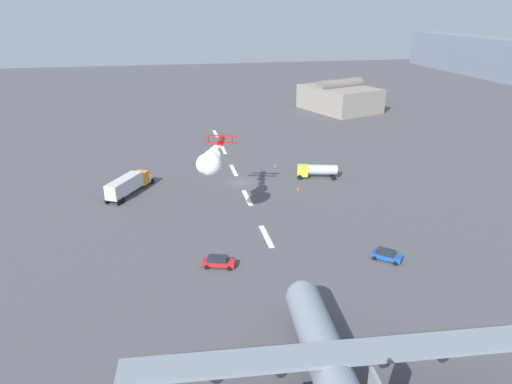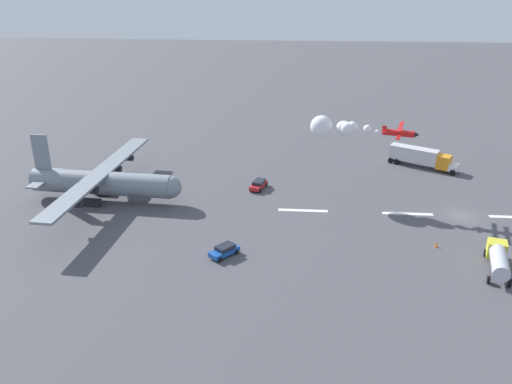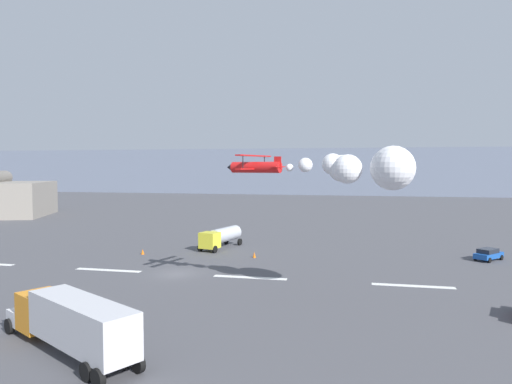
# 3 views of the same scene
# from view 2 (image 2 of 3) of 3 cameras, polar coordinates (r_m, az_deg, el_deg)

# --- Properties ---
(ground_plane) EXTENTS (440.00, 440.00, 0.00)m
(ground_plane) POSITION_cam_2_polar(r_m,az_deg,el_deg) (89.29, 21.41, -2.39)
(ground_plane) COLOR #4C4C51
(ground_plane) RESTS_ON ground
(runway_stripe_3) EXTENTS (8.00, 0.90, 0.01)m
(runway_stripe_3) POSITION_cam_2_polar(r_m,az_deg,el_deg) (87.14, 16.17, -2.28)
(runway_stripe_3) COLOR white
(runway_stripe_3) RESTS_ON ground
(runway_stripe_4) EXTENTS (8.00, 0.90, 0.01)m
(runway_stripe_4) POSITION_cam_2_polar(r_m,az_deg,el_deg) (85.16, 5.14, -2.01)
(runway_stripe_4) COLOR white
(runway_stripe_4) RESTS_ON ground
(cargo_transport_plane) EXTENTS (25.73, 38.13, 11.12)m
(cargo_transport_plane) POSITION_cam_2_polar(r_m,az_deg,el_deg) (90.48, -15.87, 1.03)
(cargo_transport_plane) COLOR gray
(cargo_transport_plane) RESTS_ON ground
(stunt_biplane_red) EXTENTS (17.24, 8.37, 3.68)m
(stunt_biplane_red) POSITION_cam_2_polar(r_m,az_deg,el_deg) (88.75, 8.39, 7.02)
(stunt_biplane_red) COLOR red
(semi_truck_orange) EXTENTS (12.96, 9.07, 3.70)m
(semi_truck_orange) POSITION_cam_2_polar(r_m,az_deg,el_deg) (107.97, 17.52, 3.70)
(semi_truck_orange) COLOR silver
(semi_truck_orange) RESTS_ON ground
(fuel_tanker_truck) EXTENTS (4.69, 8.76, 2.90)m
(fuel_tanker_truck) POSITION_cam_2_polar(r_m,az_deg,el_deg) (74.58, 24.90, -6.61)
(fuel_tanker_truck) COLOR yellow
(fuel_tanker_truck) RESTS_ON ground
(followme_car_yellow) EXTENTS (3.10, 4.85, 1.52)m
(followme_car_yellow) POSITION_cam_2_polar(r_m,az_deg,el_deg) (92.94, 0.29, 0.84)
(followme_car_yellow) COLOR #B21E23
(followme_car_yellow) RESTS_ON ground
(airport_staff_sedan) EXTENTS (4.18, 4.41, 1.52)m
(airport_staff_sedan) POSITION_cam_2_polar(r_m,az_deg,el_deg) (71.68, -3.45, -6.34)
(airport_staff_sedan) COLOR #194CA5
(airport_staff_sedan) RESTS_ON ground
(traffic_cone_far) EXTENTS (0.44, 0.44, 0.75)m
(traffic_cone_far) POSITION_cam_2_polar(r_m,az_deg,el_deg) (78.11, 19.03, -5.42)
(traffic_cone_far) COLOR orange
(traffic_cone_far) RESTS_ON ground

